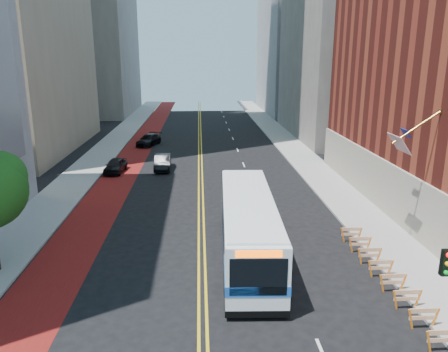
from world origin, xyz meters
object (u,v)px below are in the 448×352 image
car_a (115,165)px  car_b (163,162)px  transit_bus (248,225)px  car_c (149,140)px

car_a → car_b: (4.77, 0.94, 0.05)m
car_a → car_b: bearing=16.8°
car_a → transit_bus: bearing=-54.7°
car_b → car_c: 13.58m
car_b → transit_bus: bearing=-74.3°
transit_bus → car_a: bearing=122.1°
car_a → car_b: 4.86m
car_b → car_c: (-2.90, 13.27, -0.05)m
car_c → car_a: bearing=-80.0°
car_a → car_c: car_c is taller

